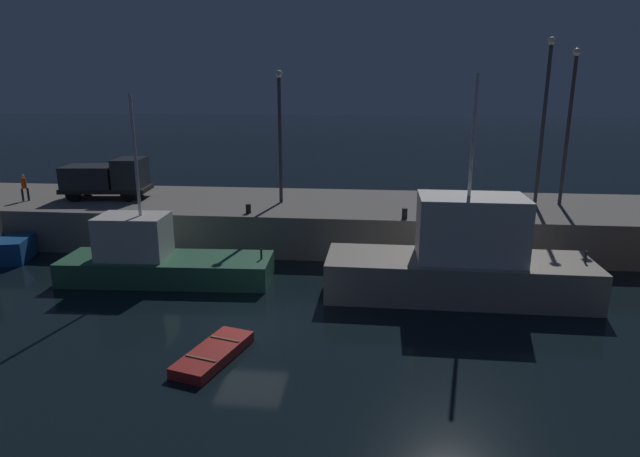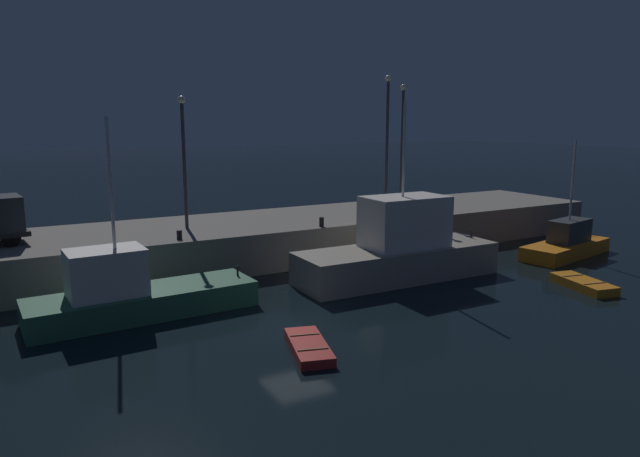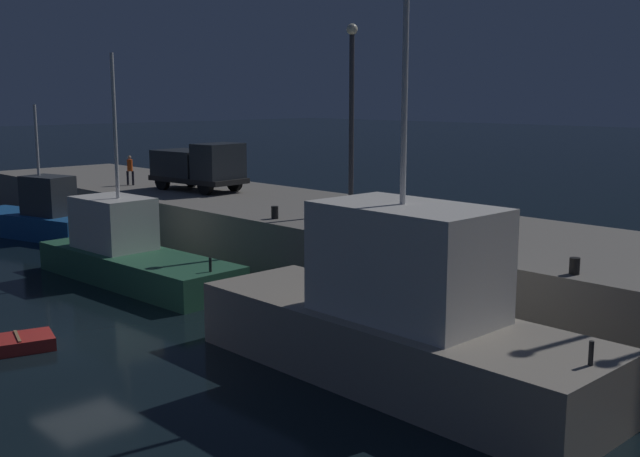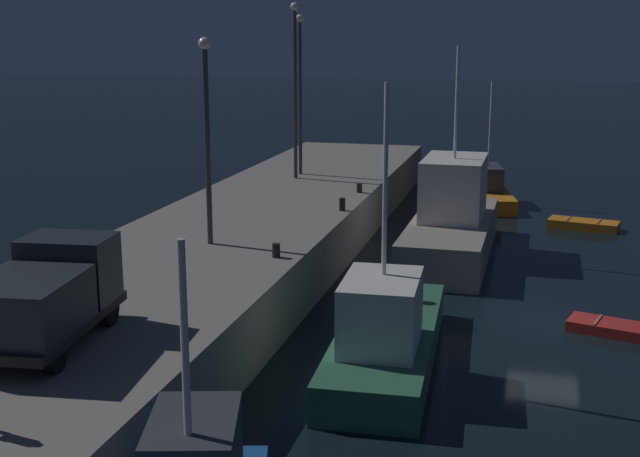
{
  "view_description": "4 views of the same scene",
  "coord_description": "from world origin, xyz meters",
  "px_view_note": "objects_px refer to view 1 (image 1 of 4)",
  "views": [
    {
      "loc": [
        4.53,
        -18.16,
        8.83
      ],
      "look_at": [
        1.92,
        7.1,
        2.11
      ],
      "focal_mm": 30.02,
      "sensor_mm": 36.0,
      "label": 1
    },
    {
      "loc": [
        -10.16,
        -20.24,
        8.44
      ],
      "look_at": [
        5.56,
        7.98,
        2.37
      ],
      "focal_mm": 32.53,
      "sensor_mm": 36.0,
      "label": 2
    },
    {
      "loc": [
        19.99,
        -9.69,
        7.0
      ],
      "look_at": [
        1.91,
        7.74,
        2.6
      ],
      "focal_mm": 42.62,
      "sensor_mm": 36.0,
      "label": 3
    },
    {
      "loc": [
        -28.98,
        0.75,
        9.86
      ],
      "look_at": [
        2.67,
        8.9,
        2.25
      ],
      "focal_mm": 47.01,
      "sensor_mm": 36.0,
      "label": 4
    }
  ],
  "objects_px": {
    "lamp_post_west": "(280,126)",
    "utility_truck": "(107,178)",
    "fishing_boat_orange": "(158,259)",
    "bollard_east": "(248,209)",
    "fishing_trawler_red": "(461,261)",
    "dockworker": "(24,186)",
    "bollard_west": "(405,214)",
    "lamp_post_central": "(570,116)",
    "rowboat_white_mid": "(214,354)",
    "bollard_central": "(492,216)",
    "lamp_post_east": "(544,111)"
  },
  "relations": [
    {
      "from": "fishing_trawler_red",
      "to": "bollard_west",
      "type": "xyz_separation_m",
      "value": [
        -2.23,
        4.6,
        0.99
      ]
    },
    {
      "from": "fishing_trawler_red",
      "to": "bollard_central",
      "type": "bearing_deg",
      "value": 65.63
    },
    {
      "from": "bollard_west",
      "to": "bollard_east",
      "type": "relative_size",
      "value": 1.16
    },
    {
      "from": "dockworker",
      "to": "rowboat_white_mid",
      "type": "bearing_deg",
      "value": -41.05
    },
    {
      "from": "lamp_post_central",
      "to": "utility_truck",
      "type": "bearing_deg",
      "value": -177.92
    },
    {
      "from": "fishing_boat_orange",
      "to": "dockworker",
      "type": "bearing_deg",
      "value": 149.47
    },
    {
      "from": "lamp_post_east",
      "to": "utility_truck",
      "type": "xyz_separation_m",
      "value": [
        -25.27,
        -0.84,
        -4.01
      ]
    },
    {
      "from": "rowboat_white_mid",
      "to": "bollard_west",
      "type": "bearing_deg",
      "value": 58.65
    },
    {
      "from": "dockworker",
      "to": "bollard_west",
      "type": "relative_size",
      "value": 2.81
    },
    {
      "from": "lamp_post_west",
      "to": "utility_truck",
      "type": "xyz_separation_m",
      "value": [
        -10.62,
        0.09,
        -3.13
      ]
    },
    {
      "from": "lamp_post_west",
      "to": "lamp_post_east",
      "type": "xyz_separation_m",
      "value": [
        14.66,
        0.93,
        0.88
      ]
    },
    {
      "from": "fishing_boat_orange",
      "to": "bollard_east",
      "type": "distance_m",
      "value": 5.76
    },
    {
      "from": "bollard_central",
      "to": "bollard_west",
      "type": "bearing_deg",
      "value": -178.09
    },
    {
      "from": "bollard_central",
      "to": "bollard_east",
      "type": "relative_size",
      "value": 0.93
    },
    {
      "from": "lamp_post_west",
      "to": "utility_truck",
      "type": "height_order",
      "value": "lamp_post_west"
    },
    {
      "from": "lamp_post_east",
      "to": "bollard_west",
      "type": "height_order",
      "value": "lamp_post_east"
    },
    {
      "from": "rowboat_white_mid",
      "to": "dockworker",
      "type": "distance_m",
      "value": 20.59
    },
    {
      "from": "dockworker",
      "to": "lamp_post_east",
      "type": "bearing_deg",
      "value": 4.05
    },
    {
      "from": "rowboat_white_mid",
      "to": "bollard_central",
      "type": "height_order",
      "value": "bollard_central"
    },
    {
      "from": "fishing_boat_orange",
      "to": "utility_truck",
      "type": "bearing_deg",
      "value": 128.76
    },
    {
      "from": "bollard_east",
      "to": "bollard_west",
      "type": "bearing_deg",
      "value": -3.13
    },
    {
      "from": "bollard_east",
      "to": "rowboat_white_mid",
      "type": "bearing_deg",
      "value": -82.78
    },
    {
      "from": "utility_truck",
      "to": "bollard_central",
      "type": "bearing_deg",
      "value": -8.64
    },
    {
      "from": "lamp_post_east",
      "to": "bollard_central",
      "type": "bearing_deg",
      "value": -128.08
    },
    {
      "from": "bollard_west",
      "to": "fishing_boat_orange",
      "type": "bearing_deg",
      "value": -160.97
    },
    {
      "from": "fishing_boat_orange",
      "to": "bollard_west",
      "type": "height_order",
      "value": "fishing_boat_orange"
    },
    {
      "from": "lamp_post_central",
      "to": "fishing_trawler_red",
      "type": "bearing_deg",
      "value": -127.03
    },
    {
      "from": "bollard_central",
      "to": "fishing_boat_orange",
      "type": "bearing_deg",
      "value": -165.45
    },
    {
      "from": "lamp_post_west",
      "to": "lamp_post_central",
      "type": "distance_m",
      "value": 16.11
    },
    {
      "from": "fishing_boat_orange",
      "to": "lamp_post_east",
      "type": "distance_m",
      "value": 21.97
    },
    {
      "from": "fishing_boat_orange",
      "to": "bollard_east",
      "type": "xyz_separation_m",
      "value": [
        3.34,
        4.46,
        1.5
      ]
    },
    {
      "from": "fishing_trawler_red",
      "to": "dockworker",
      "type": "relative_size",
      "value": 7.18
    },
    {
      "from": "utility_truck",
      "to": "bollard_west",
      "type": "height_order",
      "value": "utility_truck"
    },
    {
      "from": "bollard_west",
      "to": "bollard_east",
      "type": "bearing_deg",
      "value": 176.87
    },
    {
      "from": "dockworker",
      "to": "bollard_east",
      "type": "distance_m",
      "value": 14.02
    },
    {
      "from": "fishing_trawler_red",
      "to": "lamp_post_east",
      "type": "distance_m",
      "value": 12.03
    },
    {
      "from": "rowboat_white_mid",
      "to": "lamp_post_central",
      "type": "xyz_separation_m",
      "value": [
        15.86,
        15.61,
        7.08
      ]
    },
    {
      "from": "bollard_west",
      "to": "lamp_post_central",
      "type": "bearing_deg",
      "value": 26.21
    },
    {
      "from": "rowboat_white_mid",
      "to": "lamp_post_central",
      "type": "bearing_deg",
      "value": 44.56
    },
    {
      "from": "lamp_post_east",
      "to": "bollard_west",
      "type": "bearing_deg",
      "value": -150.51
    },
    {
      "from": "bollard_east",
      "to": "fishing_boat_orange",
      "type": "bearing_deg",
      "value": -126.84
    },
    {
      "from": "fishing_trawler_red",
      "to": "lamp_post_central",
      "type": "xyz_separation_m",
      "value": [
        6.83,
        9.06,
        5.68
      ]
    },
    {
      "from": "rowboat_white_mid",
      "to": "lamp_post_central",
      "type": "relative_size",
      "value": 0.41
    },
    {
      "from": "rowboat_white_mid",
      "to": "utility_truck",
      "type": "bearing_deg",
      "value": 126.47
    },
    {
      "from": "bollard_west",
      "to": "bollard_east",
      "type": "height_order",
      "value": "bollard_west"
    },
    {
      "from": "lamp_post_west",
      "to": "dockworker",
      "type": "xyz_separation_m",
      "value": [
        -15.15,
        -1.18,
        -3.49
      ]
    },
    {
      "from": "bollard_central",
      "to": "bollard_east",
      "type": "height_order",
      "value": "bollard_east"
    },
    {
      "from": "fishing_trawler_red",
      "to": "dockworker",
      "type": "height_order",
      "value": "fishing_trawler_red"
    },
    {
      "from": "lamp_post_central",
      "to": "bollard_west",
      "type": "bearing_deg",
      "value": -153.79
    },
    {
      "from": "fishing_trawler_red",
      "to": "utility_truck",
      "type": "bearing_deg",
      "value": 157.83
    }
  ]
}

